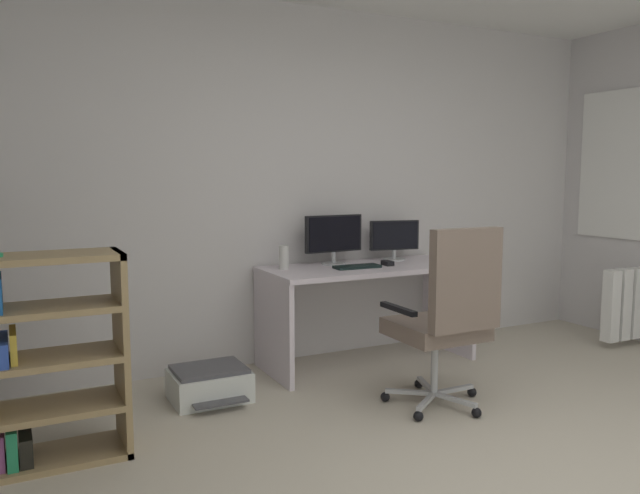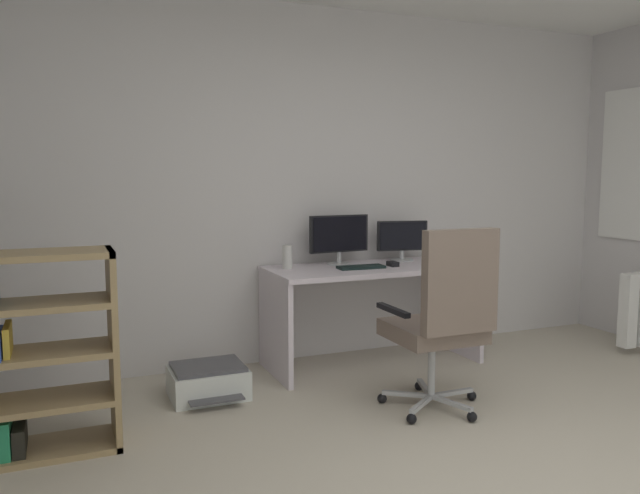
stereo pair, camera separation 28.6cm
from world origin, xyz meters
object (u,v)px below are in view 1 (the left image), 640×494
(desk, at_px, (367,291))
(monitor_main, at_px, (334,236))
(radiator, at_px, (639,302))
(desktop_speaker, at_px, (284,257))
(office_chair, at_px, (447,313))
(keyboard, at_px, (357,267))
(monitor_secondary, at_px, (394,238))
(printer, at_px, (210,384))
(computer_mouse, at_px, (387,263))
(bookshelf, at_px, (6,367))

(desk, height_order, monitor_main, monitor_main)
(radiator, bearing_deg, desktop_speaker, 166.91)
(desk, height_order, office_chair, office_chair)
(keyboard, height_order, desktop_speaker, desktop_speaker)
(monitor_secondary, distance_m, office_chair, 1.32)
(printer, bearing_deg, computer_mouse, 6.64)
(desk, height_order, desktop_speaker, desktop_speaker)
(desk, distance_m, desktop_speaker, 0.69)
(bookshelf, bearing_deg, monitor_secondary, 17.34)
(monitor_main, relative_size, printer, 1.01)
(desk, height_order, radiator, desk)
(computer_mouse, xyz_separation_m, bookshelf, (-2.55, -0.63, -0.26))
(keyboard, xyz_separation_m, desktop_speaker, (-0.49, 0.19, 0.07))
(monitor_secondary, height_order, desktop_speaker, monitor_secondary)
(monitor_main, bearing_deg, printer, -160.18)
(computer_mouse, height_order, office_chair, office_chair)
(monitor_main, distance_m, printer, 1.44)
(computer_mouse, relative_size, printer, 0.21)
(desk, relative_size, printer, 3.29)
(keyboard, bearing_deg, monitor_main, 107.23)
(computer_mouse, bearing_deg, monitor_main, 147.74)
(keyboard, relative_size, computer_mouse, 3.40)
(desk, distance_m, office_chair, 1.05)
(keyboard, bearing_deg, printer, -170.16)
(printer, bearing_deg, radiator, -5.32)
(desk, xyz_separation_m, bookshelf, (-2.42, -0.70, -0.05))
(computer_mouse, bearing_deg, radiator, -10.70)
(monitor_main, relative_size, monitor_secondary, 1.19)
(keyboard, distance_m, radiator, 2.52)
(computer_mouse, height_order, bookshelf, bookshelf)
(desk, bearing_deg, monitor_secondary, 25.71)
(monitor_secondary, height_order, office_chair, office_chair)
(monitor_secondary, height_order, bookshelf, monitor_secondary)
(monitor_secondary, distance_m, computer_mouse, 0.35)
(printer, bearing_deg, keyboard, 7.59)
(keyboard, distance_m, desktop_speaker, 0.53)
(monitor_main, height_order, desktop_speaker, monitor_main)
(office_chair, bearing_deg, desk, 85.75)
(printer, bearing_deg, monitor_main, 19.82)
(keyboard, distance_m, bookshelf, 2.38)
(bookshelf, xyz_separation_m, radiator, (4.73, 0.13, -0.15))
(monitor_main, distance_m, monitor_secondary, 0.54)
(monitor_secondary, bearing_deg, bookshelf, -162.66)
(office_chair, distance_m, printer, 1.54)
(keyboard, relative_size, printer, 0.72)
(desk, xyz_separation_m, radiator, (2.31, -0.56, -0.20))
(computer_mouse, relative_size, radiator, 0.13)
(printer, xyz_separation_m, radiator, (3.60, -0.34, 0.25))
(monitor_secondary, relative_size, desktop_speaker, 2.37)
(computer_mouse, height_order, desktop_speaker, desktop_speaker)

